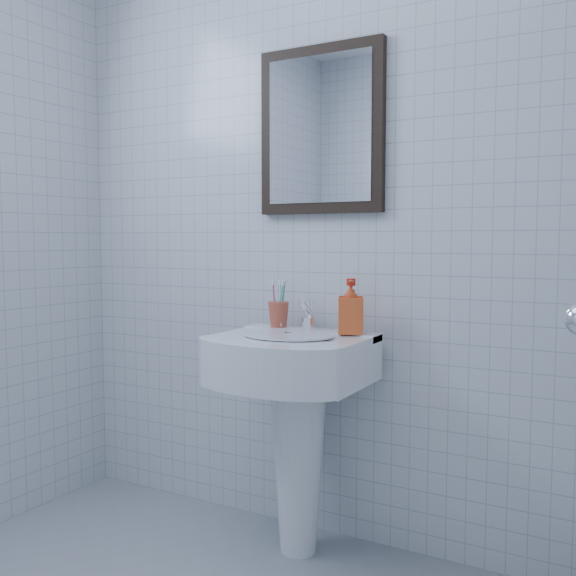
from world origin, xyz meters
The scene contains 6 objects.
wall_back centered at (0.00, 1.20, 1.25)m, with size 2.20×0.02×2.50m, color silver.
washbasin centered at (0.06, 0.98, 0.55)m, with size 0.53×0.39×0.82m.
faucet centered at (0.06, 1.08, 0.86)m, with size 0.05×0.11×0.12m.
toothbrush_cup centered at (-0.08, 1.10, 0.86)m, with size 0.08×0.08×0.10m, color #B34932, non-canonical shape.
soap_dispenser centered at (0.23, 1.08, 0.91)m, with size 0.09×0.09×0.19m, color red.
wall_mirror centered at (0.06, 1.18, 1.55)m, with size 0.50×0.04×0.62m.
Camera 1 is at (1.14, -1.00, 1.14)m, focal length 40.00 mm.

